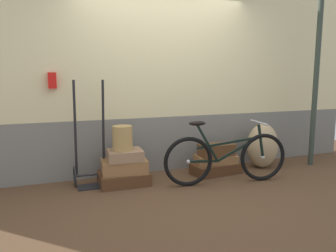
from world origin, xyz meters
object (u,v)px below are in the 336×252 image
suitcase_4 (216,159)px  wicker_basket (122,138)px  suitcase_3 (216,168)px  burlap_sack (262,146)px  luggage_trolley (91,160)px  suitcase_2 (125,155)px  suitcase_1 (124,166)px  bicycle (226,158)px  suitcase_0 (124,178)px  suitcase_5 (216,150)px

suitcase_4 → wicker_basket: (-1.36, -0.03, 0.40)m
suitcase_3 → burlap_sack: size_ratio=1.03×
suitcase_4 → wicker_basket: wicker_basket is taller
suitcase_4 → luggage_trolley: 1.76m
suitcase_2 → luggage_trolley: 0.44m
suitcase_2 → suitcase_3: size_ratio=0.63×
suitcase_1 → bicycle: 1.33m
suitcase_0 → suitcase_2: bearing=-47.6°
suitcase_0 → suitcase_1: bearing=46.9°
suitcase_4 → suitcase_5: suitcase_5 is taller
suitcase_2 → suitcase_1: bearing=104.8°
suitcase_1 → wicker_basket: wicker_basket is taller
suitcase_0 → suitcase_3: (1.35, -0.02, -0.00)m
suitcase_2 → suitcase_4: bearing=4.9°
suitcase_0 → luggage_trolley: luggage_trolley is taller
suitcase_0 → wicker_basket: bearing=-120.7°
suitcase_0 → wicker_basket: size_ratio=2.01×
suitcase_4 → suitcase_5: (-0.01, -0.04, 0.14)m
bicycle → burlap_sack: bearing=26.9°
wicker_basket → luggage_trolley: size_ratio=0.23×
suitcase_5 → luggage_trolley: 1.75m
suitcase_4 → burlap_sack: (0.81, 0.02, 0.13)m
suitcase_1 → bicycle: size_ratio=0.35×
suitcase_3 → bicycle: size_ratio=0.42×
luggage_trolley → burlap_sack: bearing=-1.8°
suitcase_5 → bicycle: 0.42m
suitcase_3 → burlap_sack: 0.86m
suitcase_2 → bicycle: 1.31m
suitcase_1 → suitcase_3: 1.34m
suitcase_0 → burlap_sack: 2.18m
suitcase_0 → suitcase_2: suitcase_2 is taller
suitcase_2 → suitcase_4: suitcase_2 is taller
suitcase_1 → suitcase_2: 0.15m
suitcase_1 → suitcase_2: (0.01, -0.03, 0.15)m
suitcase_2 → suitcase_3: 1.36m
suitcase_4 → wicker_basket: size_ratio=1.85×
suitcase_5 → burlap_sack: burlap_sack is taller
suitcase_4 → burlap_sack: burlap_sack is taller
suitcase_5 → luggage_trolley: luggage_trolley is taller
suitcase_2 → suitcase_4: 1.35m
suitcase_4 → luggage_trolley: (-1.75, 0.10, 0.12)m
suitcase_2 → wicker_basket: wicker_basket is taller
wicker_basket → burlap_sack: size_ratio=0.46×
suitcase_3 → suitcase_5: suitcase_5 is taller
suitcase_2 → suitcase_3: (1.33, -0.00, -0.31)m
suitcase_1 → luggage_trolley: bearing=172.6°
suitcase_2 → suitcase_5: suitcase_2 is taller
bicycle → suitcase_3: bearing=78.3°
suitcase_2 → wicker_basket: size_ratio=1.40×
suitcase_0 → burlap_sack: size_ratio=0.93×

